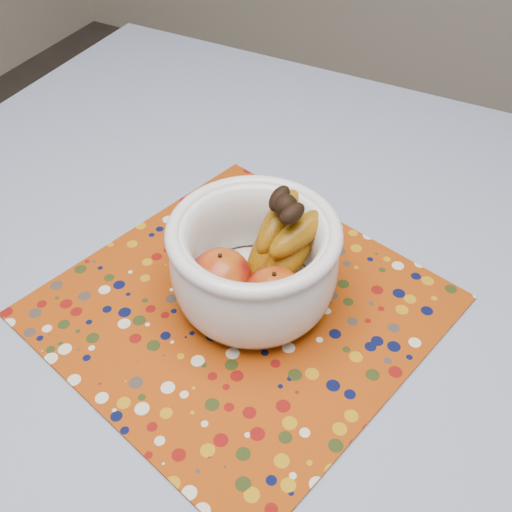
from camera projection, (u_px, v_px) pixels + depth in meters
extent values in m
cube|color=brown|center=(252.00, 352.00, 0.73)|extent=(1.20, 1.20, 0.04)
cylinder|color=brown|center=(164.00, 211.00, 1.51)|extent=(0.06, 0.06, 0.71)
cube|color=slate|center=(252.00, 340.00, 0.72)|extent=(1.32, 1.32, 0.01)
cube|color=#8F3407|center=(241.00, 306.00, 0.74)|extent=(0.52, 0.52, 0.00)
cylinder|color=silver|center=(254.00, 296.00, 0.75)|extent=(0.10, 0.10, 0.01)
cylinder|color=silver|center=(254.00, 290.00, 0.74)|extent=(0.15, 0.15, 0.01)
torus|color=silver|center=(254.00, 232.00, 0.67)|extent=(0.20, 0.20, 0.02)
ellipsoid|color=maroon|center=(221.00, 276.00, 0.71)|extent=(0.07, 0.07, 0.06)
ellipsoid|color=maroon|center=(274.00, 293.00, 0.69)|extent=(0.07, 0.07, 0.06)
sphere|color=black|center=(286.00, 206.00, 0.68)|extent=(0.03, 0.03, 0.03)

